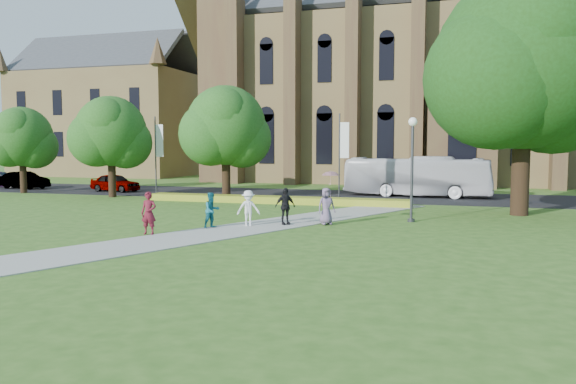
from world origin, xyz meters
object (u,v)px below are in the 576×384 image
(large_tree, at_px, (524,62))
(car_0, at_px, (115,183))
(tour_coach, at_px, (417,176))
(car_2, at_px, (0,179))
(pedestrian_0, at_px, (149,213))
(car_1, at_px, (25,180))
(streetlamp, at_px, (412,156))

(large_tree, bearing_deg, car_0, 166.72)
(large_tree, xyz_separation_m, car_0, (-30.60, 7.22, -7.61))
(tour_coach, distance_m, car_2, 37.75)
(car_0, relative_size, car_2, 0.89)
(tour_coach, xyz_separation_m, pedestrian_0, (-9.72, -21.87, -0.57))
(car_1, height_order, car_2, car_1)
(tour_coach, relative_size, car_2, 2.24)
(streetlamp, height_order, car_0, streetlamp)
(car_0, bearing_deg, tour_coach, -75.49)
(large_tree, height_order, pedestrian_0, large_tree)
(tour_coach, bearing_deg, streetlamp, -172.23)
(tour_coach, height_order, car_0, tour_coach)
(streetlamp, xyz_separation_m, car_0, (-25.10, 11.72, -2.54))
(pedestrian_0, bearing_deg, large_tree, 29.36)
(car_2, bearing_deg, streetlamp, -118.40)
(car_0, xyz_separation_m, car_1, (-9.47, 0.31, 0.02))
(car_1, bearing_deg, streetlamp, -104.24)
(streetlamp, bearing_deg, tour_coach, 92.80)
(streetlamp, height_order, pedestrian_0, streetlamp)
(car_2, distance_m, pedestrian_0, 34.94)
(large_tree, xyz_separation_m, car_2, (-43.93, 8.78, -7.64))
(large_tree, bearing_deg, car_1, 169.36)
(streetlamp, height_order, tour_coach, streetlamp)
(streetlamp, relative_size, car_1, 1.14)
(streetlamp, distance_m, car_0, 27.82)
(streetlamp, relative_size, large_tree, 0.40)
(large_tree, height_order, car_2, large_tree)
(car_1, relative_size, car_2, 0.95)
(tour_coach, relative_size, car_1, 2.36)
(streetlamp, xyz_separation_m, large_tree, (5.50, 4.50, 5.07))
(car_1, distance_m, car_2, 4.05)
(pedestrian_0, bearing_deg, streetlamp, 28.24)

